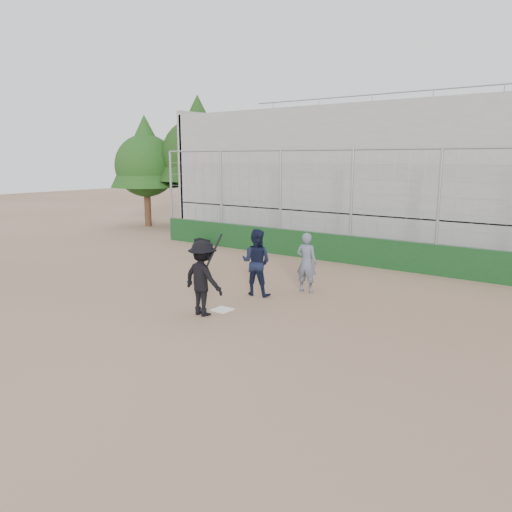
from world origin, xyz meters
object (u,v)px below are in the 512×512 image
Objects in this scene: batter_at_plate at (203,278)px; equipment_bag at (202,243)px; catcher_crouched at (256,273)px; umpire at (306,266)px.

equipment_bag is at bearing 132.95° from batter_at_plate.
batter_at_plate is 2.18m from catcher_crouched.
umpire reaches higher than equipment_bag.
catcher_crouched is at bearing -36.58° from equipment_bag.
batter_at_plate is at bearing -89.29° from catcher_crouched.
equipment_bag is at bearing -30.01° from umpire.
batter_at_plate is 1.28× the size of umpire.
batter_at_plate is 9.47m from equipment_bag.
batter_at_plate is at bearing 71.03° from umpire.
umpire reaches higher than catcher_crouched.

